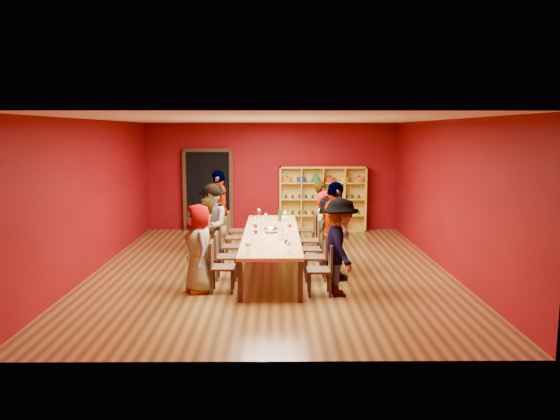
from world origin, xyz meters
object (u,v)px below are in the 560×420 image
object	(u,v)px
person_right_1	(335,231)
person_right_3	(326,226)
person_left_3	(213,220)
person_right_2	(329,233)
chair_person_left_1	(222,253)
chair_person_left_3	(231,235)
chair_person_left_0	(218,264)
person_right_0	(340,247)
chair_person_right_1	(320,254)
chair_person_right_0	(324,266)
person_left_1	(205,239)
spittoon_bowl	(271,229)
chair_person_right_4	(310,227)
person_right_4	(322,215)
chair_person_right_2	(317,246)
person_left_0	(199,248)
shelving_unit	(322,196)
chair_person_left_2	(227,243)
wine_bottle	(280,216)
person_left_4	(219,210)
chair_person_right_3	(314,238)
person_left_2	(211,226)
chair_person_left_4	(234,228)
tasting_table	(271,235)

from	to	relation	value
person_right_1	person_right_3	world-z (taller)	person_right_1
person_left_3	person_right_2	bearing A→B (deg)	87.27
chair_person_left_1	person_right_1	distance (m)	2.15
chair_person_left_3	chair_person_left_0	bearing A→B (deg)	-90.00
person_right_0	chair_person_right_1	xyz separation A→B (m)	(-0.27, 0.95, -0.34)
chair_person_left_3	chair_person_right_0	world-z (taller)	same
person_left_1	chair_person_left_3	bearing A→B (deg)	178.67
spittoon_bowl	chair_person_right_4	bearing A→B (deg)	65.40
chair_person_right_0	person_right_0	size ratio (longest dim) A/B	0.53
person_left_3	person_right_4	size ratio (longest dim) A/B	1.02
person_right_0	chair_person_right_2	distance (m)	1.71
chair_person_left_0	chair_person_right_1	world-z (taller)	same
person_left_0	person_right_0	distance (m)	2.42
shelving_unit	chair_person_right_1	xyz separation A→B (m)	(-0.49, -5.14, -0.49)
person_left_0	chair_person_right_0	world-z (taller)	person_left_0
chair_person_left_2	person_left_3	world-z (taller)	person_left_3
person_left_3	chair_person_right_1	bearing A→B (deg)	72.52
chair_person_left_2	wine_bottle	world-z (taller)	wine_bottle
person_left_0	chair_person_left_3	xyz separation A→B (m)	(0.33, 2.66, -0.27)
chair_person_right_0	wine_bottle	xyz separation A→B (m)	(-0.73, 3.20, 0.38)
chair_person_left_1	spittoon_bowl	world-z (taller)	spittoon_bowl
chair_person_right_2	person_left_4	bearing A→B (deg)	136.15
chair_person_right_2	person_right_4	size ratio (longest dim) A/B	0.55
person_left_3	chair_person_left_0	bearing A→B (deg)	31.53
shelving_unit	chair_person_right_3	distance (m)	3.63
person_left_2	person_left_3	distance (m)	0.94
chair_person_left_4	spittoon_bowl	world-z (taller)	spittoon_bowl
person_left_0	person_left_4	bearing A→B (deg)	157.25
shelving_unit	person_left_3	world-z (taller)	shelving_unit
shelving_unit	person_right_3	distance (m)	3.58
person_right_4	chair_person_right_4	bearing A→B (deg)	87.51
person_left_4	chair_person_right_4	bearing A→B (deg)	89.52
chair_person_right_0	spittoon_bowl	world-z (taller)	spittoon_bowl
tasting_table	chair_person_right_4	xyz separation A→B (m)	(0.91, 2.00, -0.20)
tasting_table	person_left_1	size ratio (longest dim) A/B	2.93
person_left_2	chair_person_right_1	world-z (taller)	person_left_2
person_left_3	chair_person_left_2	bearing A→B (deg)	45.52
chair_person_left_0	person_right_1	size ratio (longest dim) A/B	0.48
person_left_4	chair_person_right_1	distance (m)	3.54
chair_person_right_4	person_left_3	bearing A→B (deg)	-157.40
shelving_unit	person_right_4	distance (m)	2.33
person_left_2	person_left_3	world-z (taller)	person_left_2
person_right_3	person_left_4	bearing A→B (deg)	48.76
spittoon_bowl	chair_person_left_3	bearing A→B (deg)	129.66
person_right_2	shelving_unit	bearing A→B (deg)	-2.46
wine_bottle	chair_person_left_1	bearing A→B (deg)	-116.39
chair_person_left_4	chair_person_right_4	xyz separation A→B (m)	(1.82, 0.04, 0.00)
chair_person_right_4	person_left_2	bearing A→B (deg)	-139.13
chair_person_left_3	spittoon_bowl	size ratio (longest dim) A/B	3.12
spittoon_bowl	chair_person_right_3	bearing A→B (deg)	39.49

